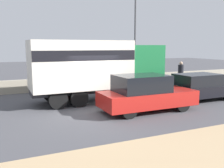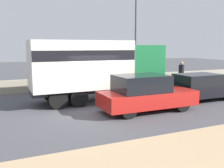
% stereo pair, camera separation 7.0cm
% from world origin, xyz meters
% --- Properties ---
extents(ground_plane, '(80.00, 80.00, 0.00)m').
position_xyz_m(ground_plane, '(0.00, 0.00, 0.00)').
color(ground_plane, '#47474C').
extents(stone_wall_backdrop, '(60.00, 0.35, 0.84)m').
position_xyz_m(stone_wall_backdrop, '(0.00, 6.14, 0.42)').
color(stone_wall_backdrop, '#A39984').
rests_on(stone_wall_backdrop, ground_plane).
extents(street_lamp, '(0.56, 0.28, 7.82)m').
position_xyz_m(street_lamp, '(4.99, 5.81, 4.47)').
color(street_lamp, '#4C4C51').
rests_on(street_lamp, ground_plane).
extents(box_truck, '(7.08, 2.35, 3.23)m').
position_xyz_m(box_truck, '(0.46, 2.02, 1.91)').
color(box_truck, '#196B38').
rests_on(box_truck, ground_plane).
extents(car_hatchback, '(4.41, 1.81, 1.67)m').
position_xyz_m(car_hatchback, '(1.78, -0.90, 0.82)').
color(car_hatchback, '#B21E19').
rests_on(car_hatchback, ground_plane).
extents(car_sedan_second, '(4.51, 1.71, 1.46)m').
position_xyz_m(car_sedan_second, '(5.78, -0.15, 0.74)').
color(car_sedan_second, black).
rests_on(car_sedan_second, ground_plane).
extents(pedestrian, '(0.40, 0.40, 1.84)m').
position_xyz_m(pedestrian, '(7.85, 4.06, 0.95)').
color(pedestrian, '#1E1E2D').
rests_on(pedestrian, ground_plane).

